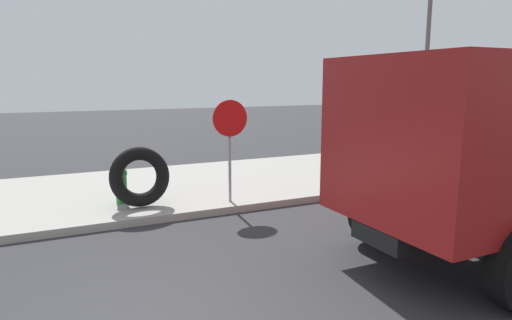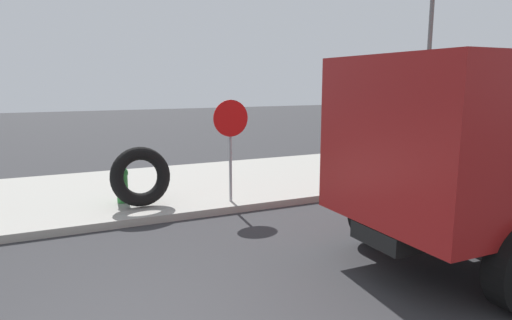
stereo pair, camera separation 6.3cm
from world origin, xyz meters
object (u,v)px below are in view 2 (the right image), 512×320
stop_sign (231,132)px  fire_hydrant (122,184)px  loose_tire (141,177)px  street_light_pole (427,79)px

stop_sign → fire_hydrant: bearing=157.2°
loose_tire → street_light_pole: size_ratio=0.23×
loose_tire → street_light_pole: bearing=2.4°
stop_sign → loose_tire: bearing=167.0°
loose_tire → stop_sign: stop_sign is taller
loose_tire → stop_sign: size_ratio=0.56×
fire_hydrant → stop_sign: (2.11, -0.88, 1.09)m
loose_tire → street_light_pole: street_light_pole is taller
street_light_pole → fire_hydrant: bearing=179.1°
fire_hydrant → loose_tire: size_ratio=0.63×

